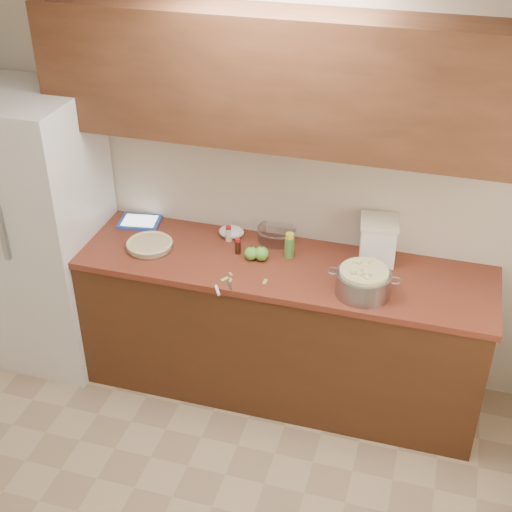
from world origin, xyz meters
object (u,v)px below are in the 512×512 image
(pie, at_px, (150,245))
(flour_canister, at_px, (378,240))
(colander, at_px, (363,282))
(tablet, at_px, (140,222))

(pie, height_order, flour_canister, flour_canister)
(pie, distance_m, flour_canister, 1.34)
(pie, distance_m, colander, 1.30)
(colander, bearing_deg, pie, 175.35)
(pie, xyz_separation_m, flour_canister, (1.31, 0.25, 0.11))
(flour_canister, bearing_deg, pie, -169.02)
(pie, height_order, tablet, pie)
(pie, xyz_separation_m, tablet, (-0.18, 0.27, -0.01))
(tablet, bearing_deg, pie, -64.35)
(colander, distance_m, flour_canister, 0.37)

